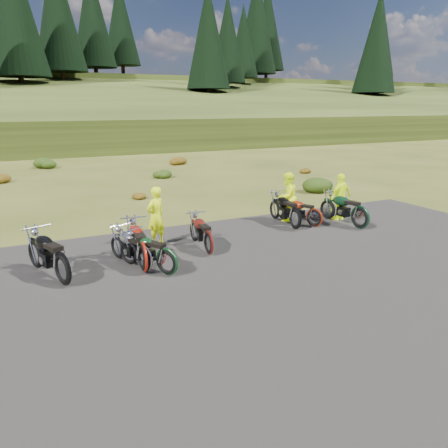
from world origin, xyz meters
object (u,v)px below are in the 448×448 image
motorcycle_0 (64,286)px  motorcycle_3 (145,272)px  motorcycle_7 (359,229)px  person_middle (156,217)px

motorcycle_0 → motorcycle_3: motorcycle_0 is taller
motorcycle_7 → person_middle: bearing=71.9°
motorcycle_0 → motorcycle_7: 9.91m
motorcycle_0 → motorcycle_3: (2.00, 0.02, 0.00)m
person_middle → motorcycle_0: bearing=6.2°
motorcycle_0 → motorcycle_3: 2.00m
motorcycle_0 → motorcycle_7: size_ratio=1.03×
person_middle → motorcycle_3: bearing=36.3°
motorcycle_3 → motorcycle_7: bearing=-102.3°
motorcycle_0 → motorcycle_7: (9.89, 0.70, 0.00)m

